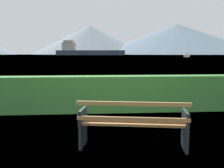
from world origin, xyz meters
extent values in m
plane|color=#567A38|center=(0.00, 0.00, 0.00)|extent=(1400.00, 1400.00, 0.00)
plane|color=#7A99A8|center=(0.00, 306.21, 0.00)|extent=(620.00, 620.00, 0.00)
cube|color=#A0703F|center=(-0.03, -0.19, 0.45)|extent=(1.85, 0.40, 0.04)
cube|color=#A0703F|center=(0.00, 0.00, 0.45)|extent=(1.85, 0.40, 0.04)
cube|color=#A0703F|center=(0.03, 0.19, 0.45)|extent=(1.85, 0.40, 0.04)
cube|color=#A0703F|center=(-0.05, -0.26, 0.57)|extent=(1.84, 0.38, 0.06)
cube|color=#A0703F|center=(-0.06, -0.31, 0.84)|extent=(1.84, 0.38, 0.06)
cube|color=#1E2328|center=(-0.88, 0.14, 0.34)|extent=(0.14, 0.51, 0.68)
cube|color=#1E2328|center=(0.88, -0.18, 0.34)|extent=(0.14, 0.51, 0.68)
cube|color=#387A33|center=(0.00, 3.00, 0.51)|extent=(7.98, 0.61, 1.01)
cube|color=#2D384C|center=(-0.59, 297.51, 2.68)|extent=(77.36, 25.77, 5.36)
cube|color=beige|center=(-24.69, 302.70, 9.64)|extent=(15.41, 11.52, 8.57)
cube|color=beige|center=(-24.69, 302.70, 15.27)|extent=(11.55, 11.60, 2.68)
cube|color=silver|center=(46.36, 123.46, 0.57)|extent=(5.57, 8.18, 1.13)
cube|color=beige|center=(46.36, 123.46, 1.68)|extent=(2.77, 3.30, 1.09)
cone|color=gray|center=(0.00, 600.24, 32.31)|extent=(255.03, 255.03, 64.62)
cone|color=slate|center=(190.38, 579.41, 33.50)|extent=(361.54, 361.54, 67.00)
camera|label=1|loc=(-0.74, -4.53, 1.64)|focal=42.89mm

